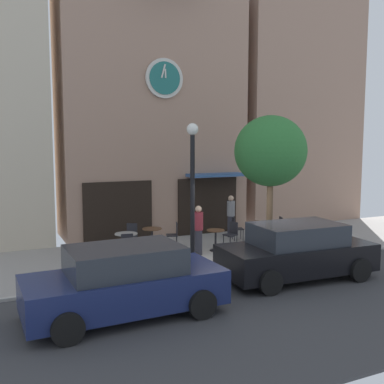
{
  "coord_description": "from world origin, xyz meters",
  "views": [
    {
      "loc": [
        -6.94,
        -11.24,
        3.8
      ],
      "look_at": [
        -0.53,
        2.59,
        2.08
      ],
      "focal_mm": 41.88,
      "sensor_mm": 36.0,
      "label": 1
    }
  ],
  "objects_px": {
    "street_lamp": "(192,194)",
    "cafe_table_near_door": "(152,235)",
    "cafe_chair_under_awning": "(278,226)",
    "pedestrian_grey": "(231,216)",
    "cafe_table_center_right": "(216,237)",
    "cafe_chair_curbside": "(131,234)",
    "street_tree": "(271,152)",
    "cafe_chair_near_tree": "(127,245)",
    "cafe_table_center": "(126,239)",
    "cafe_chair_mid_row": "(232,232)",
    "cafe_chair_left_end": "(174,233)",
    "parked_car_navy": "(125,282)",
    "pedestrian_maroon": "(198,230)",
    "cafe_chair_corner": "(236,227)",
    "parked_car_black": "(297,252)",
    "cafe_table_rightmost": "(257,228)"
  },
  "relations": [
    {
      "from": "pedestrian_maroon",
      "to": "cafe_chair_corner",
      "type": "bearing_deg",
      "value": 31.62
    },
    {
      "from": "cafe_chair_under_awning",
      "to": "street_tree",
      "type": "bearing_deg",
      "value": -131.49
    },
    {
      "from": "cafe_chair_curbside",
      "to": "pedestrian_maroon",
      "type": "height_order",
      "value": "pedestrian_maroon"
    },
    {
      "from": "pedestrian_maroon",
      "to": "cafe_table_near_door",
      "type": "bearing_deg",
      "value": 129.34
    },
    {
      "from": "cafe_chair_curbside",
      "to": "pedestrian_maroon",
      "type": "xyz_separation_m",
      "value": [
        1.79,
        -1.78,
        0.33
      ]
    },
    {
      "from": "street_tree",
      "to": "cafe_chair_near_tree",
      "type": "xyz_separation_m",
      "value": [
        -4.26,
        1.7,
        -2.95
      ]
    },
    {
      "from": "cafe_table_center_right",
      "to": "cafe_chair_curbside",
      "type": "distance_m",
      "value": 3.0
    },
    {
      "from": "cafe_chair_near_tree",
      "to": "cafe_chair_under_awning",
      "type": "bearing_deg",
      "value": 4.93
    },
    {
      "from": "cafe_chair_corner",
      "to": "cafe_chair_mid_row",
      "type": "height_order",
      "value": "same"
    },
    {
      "from": "cafe_chair_mid_row",
      "to": "cafe_table_near_door",
      "type": "bearing_deg",
      "value": 162.74
    },
    {
      "from": "street_lamp",
      "to": "cafe_table_near_door",
      "type": "relative_size",
      "value": 5.8
    },
    {
      "from": "street_tree",
      "to": "pedestrian_grey",
      "type": "xyz_separation_m",
      "value": [
        0.56,
        3.47,
        -2.62
      ]
    },
    {
      "from": "cafe_table_center",
      "to": "cafe_chair_mid_row",
      "type": "bearing_deg",
      "value": -8.11
    },
    {
      "from": "cafe_table_center_right",
      "to": "cafe_table_rightmost",
      "type": "xyz_separation_m",
      "value": [
        2.2,
        0.74,
        0.01
      ]
    },
    {
      "from": "cafe_chair_under_awning",
      "to": "cafe_chair_near_tree",
      "type": "bearing_deg",
      "value": -175.07
    },
    {
      "from": "cafe_chair_under_awning",
      "to": "pedestrian_grey",
      "type": "distance_m",
      "value": 1.91
    },
    {
      "from": "street_lamp",
      "to": "street_tree",
      "type": "bearing_deg",
      "value": -10.4
    },
    {
      "from": "cafe_chair_mid_row",
      "to": "cafe_chair_curbside",
      "type": "relative_size",
      "value": 1.0
    },
    {
      "from": "cafe_chair_mid_row",
      "to": "parked_car_navy",
      "type": "distance_m",
      "value": 7.1
    },
    {
      "from": "street_lamp",
      "to": "cafe_chair_curbside",
      "type": "height_order",
      "value": "street_lamp"
    },
    {
      "from": "parked_car_black",
      "to": "street_lamp",
      "type": "bearing_deg",
      "value": 128.83
    },
    {
      "from": "parked_car_black",
      "to": "cafe_chair_near_tree",
      "type": "bearing_deg",
      "value": 135.08
    },
    {
      "from": "street_tree",
      "to": "parked_car_black",
      "type": "bearing_deg",
      "value": -103.49
    },
    {
      "from": "cafe_chair_mid_row",
      "to": "cafe_chair_curbside",
      "type": "bearing_deg",
      "value": 159.98
    },
    {
      "from": "cafe_table_center",
      "to": "pedestrian_maroon",
      "type": "relative_size",
      "value": 0.46
    },
    {
      "from": "cafe_chair_near_tree",
      "to": "pedestrian_maroon",
      "type": "distance_m",
      "value": 2.45
    },
    {
      "from": "cafe_chair_under_awning",
      "to": "pedestrian_grey",
      "type": "xyz_separation_m",
      "value": [
        -1.41,
        1.24,
        0.33
      ]
    },
    {
      "from": "cafe_table_center",
      "to": "cafe_table_near_door",
      "type": "xyz_separation_m",
      "value": [
        1.04,
        0.32,
        -0.0
      ]
    },
    {
      "from": "cafe_table_rightmost",
      "to": "cafe_chair_mid_row",
      "type": "distance_m",
      "value": 1.45
    },
    {
      "from": "cafe_table_rightmost",
      "to": "cafe_table_center",
      "type": "bearing_deg",
      "value": 178.9
    },
    {
      "from": "cafe_table_center",
      "to": "parked_car_navy",
      "type": "xyz_separation_m",
      "value": [
        -1.56,
        -5.19,
        0.23
      ]
    },
    {
      "from": "street_lamp",
      "to": "parked_car_navy",
      "type": "distance_m",
      "value": 4.62
    },
    {
      "from": "cafe_chair_mid_row",
      "to": "cafe_chair_left_end",
      "type": "bearing_deg",
      "value": 158.15
    },
    {
      "from": "cafe_chair_corner",
      "to": "cafe_chair_left_end",
      "type": "distance_m",
      "value": 2.6
    },
    {
      "from": "street_tree",
      "to": "cafe_chair_curbside",
      "type": "height_order",
      "value": "street_tree"
    },
    {
      "from": "cafe_chair_left_end",
      "to": "cafe_table_rightmost",
      "type": "bearing_deg",
      "value": -5.79
    },
    {
      "from": "cafe_chair_corner",
      "to": "cafe_table_near_door",
      "type": "bearing_deg",
      "value": 179.95
    },
    {
      "from": "cafe_chair_near_tree",
      "to": "parked_car_navy",
      "type": "distance_m",
      "value": 4.57
    },
    {
      "from": "cafe_chair_left_end",
      "to": "parked_car_black",
      "type": "relative_size",
      "value": 0.21
    },
    {
      "from": "pedestrian_maroon",
      "to": "parked_car_navy",
      "type": "bearing_deg",
      "value": -132.36
    },
    {
      "from": "cafe_chair_mid_row",
      "to": "cafe_chair_under_awning",
      "type": "relative_size",
      "value": 1.0
    },
    {
      "from": "cafe_table_near_door",
      "to": "cafe_chair_curbside",
      "type": "relative_size",
      "value": 0.83
    },
    {
      "from": "cafe_chair_left_end",
      "to": "parked_car_navy",
      "type": "height_order",
      "value": "parked_car_navy"
    },
    {
      "from": "street_tree",
      "to": "cafe_chair_near_tree",
      "type": "bearing_deg",
      "value": 158.27
    },
    {
      "from": "street_lamp",
      "to": "cafe_chair_left_end",
      "type": "xyz_separation_m",
      "value": [
        0.34,
        2.3,
        -1.68
      ]
    },
    {
      "from": "cafe_table_rightmost",
      "to": "cafe_chair_left_end",
      "type": "relative_size",
      "value": 0.81
    },
    {
      "from": "cafe_table_near_door",
      "to": "pedestrian_maroon",
      "type": "height_order",
      "value": "pedestrian_maroon"
    },
    {
      "from": "cafe_chair_corner",
      "to": "pedestrian_grey",
      "type": "height_order",
      "value": "pedestrian_grey"
    },
    {
      "from": "cafe_chair_near_tree",
      "to": "parked_car_black",
      "type": "bearing_deg",
      "value": -44.92
    },
    {
      "from": "cafe_chair_near_tree",
      "to": "cafe_table_center_right",
      "type": "bearing_deg",
      "value": -0.06
    }
  ]
}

